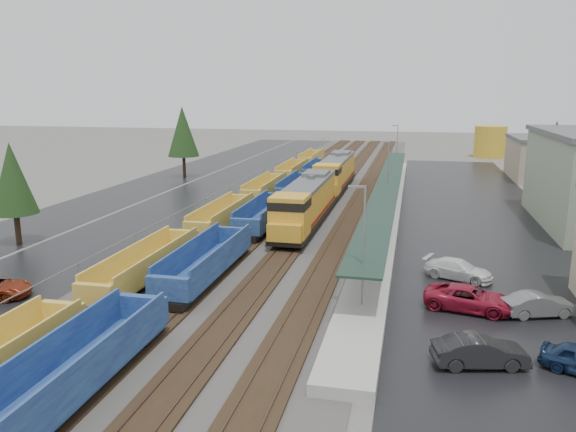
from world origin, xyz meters
The scene contains 20 objects.
ballast_strip centered at (0.00, 60.00, 0.04)m, with size 20.00×160.00×0.08m, color #302D2B.
trackbed centered at (0.00, 60.00, 0.16)m, with size 14.60×160.00×0.22m.
west_parking_lot centered at (-15.00, 60.00, 0.01)m, with size 10.00×160.00×0.02m, color black.
west_road centered at (-25.00, 60.00, 0.01)m, with size 9.00×160.00×0.02m, color black.
east_commuter_lot centered at (19.00, 50.00, 0.01)m, with size 16.00×100.00×0.02m, color black.
station_platform centered at (9.50, 50.01, 0.73)m, with size 3.00×80.00×8.00m.
chainlink_fence centered at (-9.50, 58.44, 1.61)m, with size 0.08×160.04×2.02m.
distant_hills centered at (44.79, 210.68, 0.00)m, with size 301.00×140.00×25.20m.
tree_west_near centered at (-22.00, 30.00, 5.82)m, with size 3.96×3.96×9.00m.
tree_west_far centered at (-23.00, 70.00, 7.12)m, with size 4.84×4.84×11.00m.
tree_east centered at (28.00, 58.00, 6.47)m, with size 4.40×4.40×10.00m.
locomotive_lead centered at (2.00, 41.16, 2.51)m, with size 3.17×20.89×4.73m.
locomotive_trail centered at (2.00, 62.16, 2.51)m, with size 3.17×20.89×4.73m.
well_string_yellow centered at (-6.00, 39.25, 1.14)m, with size 2.54×113.00×2.25m.
well_string_blue centered at (-2.00, 32.23, 1.21)m, with size 2.79×94.42×2.48m.
storage_tank centered at (27.28, 108.90, 3.17)m, with size 6.34×6.34×6.34m, color gold.
parked_car_east_a centered at (15.78, 14.84, 0.76)m, with size 4.63×1.61×1.53m, color black.
parked_car_east_b centered at (15.91, 22.30, 0.75)m, with size 5.43×2.51×1.51m, color maroon.
parked_car_east_c centered at (15.66, 28.28, 0.71)m, with size 4.89×1.99×1.42m, color silver.
parked_car_east_e centered at (19.93, 22.25, 0.71)m, with size 4.30×1.50×1.42m, color slate.
Camera 1 is at (12.10, -12.07, 13.31)m, focal length 35.00 mm.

